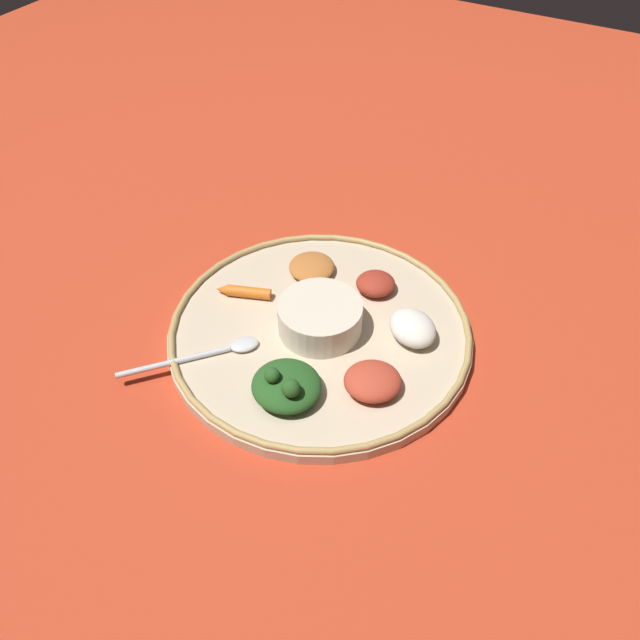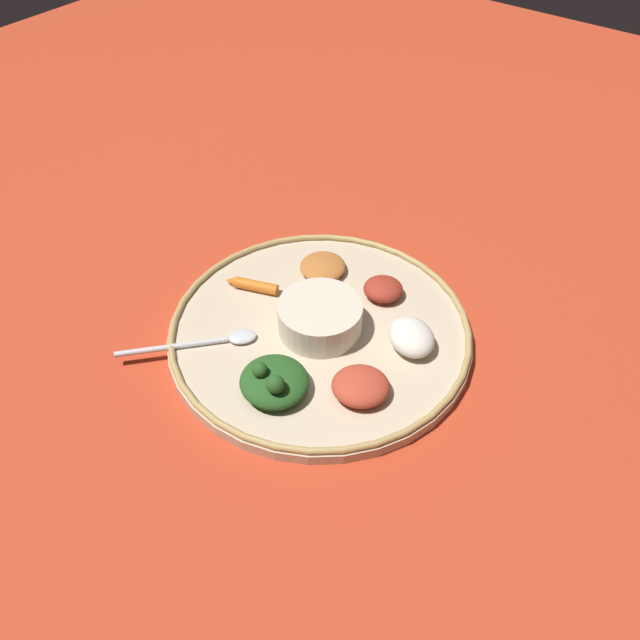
# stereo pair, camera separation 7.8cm
# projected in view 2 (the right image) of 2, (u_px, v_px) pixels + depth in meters

# --- Properties ---
(ground_plane) EXTENTS (2.40, 2.40, 0.00)m
(ground_plane) POSITION_uv_depth(u_px,v_px,m) (320.00, 337.00, 0.81)
(ground_plane) COLOR #B7381E
(platter) EXTENTS (0.37, 0.37, 0.01)m
(platter) POSITION_uv_depth(u_px,v_px,m) (320.00, 333.00, 0.80)
(platter) COLOR #C6B293
(platter) RESTS_ON ground_plane
(platter_rim) EXTENTS (0.37, 0.37, 0.01)m
(platter_rim) POSITION_uv_depth(u_px,v_px,m) (320.00, 327.00, 0.80)
(platter_rim) COLOR tan
(platter_rim) RESTS_ON platter
(center_bowl) EXTENTS (0.10, 0.10, 0.04)m
(center_bowl) POSITION_uv_depth(u_px,v_px,m) (320.00, 316.00, 0.78)
(center_bowl) COLOR beige
(center_bowl) RESTS_ON platter
(spoon) EXTENTS (0.13, 0.12, 0.01)m
(spoon) POSITION_uv_depth(u_px,v_px,m) (209.00, 341.00, 0.78)
(spoon) COLOR silver
(spoon) RESTS_ON platter
(greens_pile) EXTENTS (0.09, 0.09, 0.04)m
(greens_pile) POSITION_uv_depth(u_px,v_px,m) (274.00, 381.00, 0.72)
(greens_pile) COLOR #23511E
(greens_pile) RESTS_ON platter
(carrot_near_spoon) EXTENTS (0.04, 0.07, 0.01)m
(carrot_near_spoon) POSITION_uv_depth(u_px,v_px,m) (252.00, 285.00, 0.84)
(carrot_near_spoon) COLOR orange
(carrot_near_spoon) RESTS_ON platter
(mound_rice_white) EXTENTS (0.08, 0.08, 0.03)m
(mound_rice_white) POSITION_uv_depth(u_px,v_px,m) (411.00, 337.00, 0.77)
(mound_rice_white) COLOR silver
(mound_rice_white) RESTS_ON platter
(mound_beet) EXTENTS (0.07, 0.07, 0.02)m
(mound_beet) POSITION_uv_depth(u_px,v_px,m) (383.00, 289.00, 0.83)
(mound_beet) COLOR maroon
(mound_beet) RESTS_ON platter
(mound_chickpea) EXTENTS (0.08, 0.08, 0.02)m
(mound_chickpea) POSITION_uv_depth(u_px,v_px,m) (323.00, 267.00, 0.87)
(mound_chickpea) COLOR #B2662D
(mound_chickpea) RESTS_ON platter
(mound_berbere_red) EXTENTS (0.09, 0.09, 0.03)m
(mound_berbere_red) POSITION_uv_depth(u_px,v_px,m) (361.00, 386.00, 0.72)
(mound_berbere_red) COLOR #B73D28
(mound_berbere_red) RESTS_ON platter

